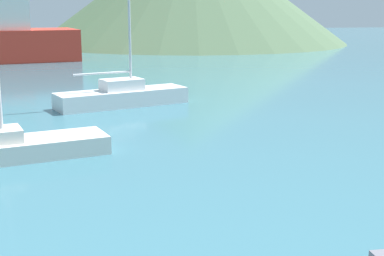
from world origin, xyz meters
TOP-DOWN VIEW (x-y plane):
  - sailboat_outer at (-0.31, 24.93)m, footprint 6.81×3.64m

SIDE VIEW (x-z plane):
  - sailboat_outer at x=-0.31m, z-range -4.77..5.87m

